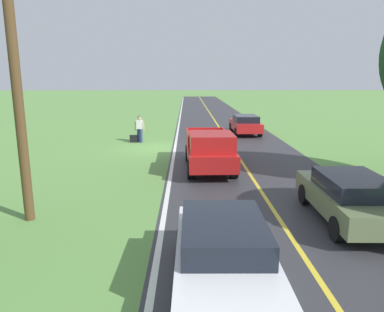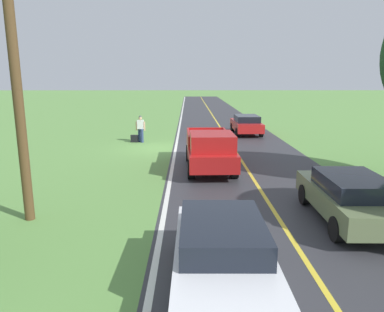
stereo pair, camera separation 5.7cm
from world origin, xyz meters
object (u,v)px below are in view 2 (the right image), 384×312
(hitchhiker_walking, at_px, (141,127))
(sedan_ahead_same_lane, at_px, (222,254))
(pickup_truck_passing, at_px, (210,149))
(suitcase_carried, at_px, (134,139))
(sedan_mid_oncoming, at_px, (350,197))
(utility_pole_roadside, at_px, (17,89))
(sedan_near_oncoming, at_px, (246,124))

(hitchhiker_walking, distance_m, sedan_ahead_same_lane, 17.21)
(pickup_truck_passing, bearing_deg, suitcase_carried, -58.01)
(suitcase_carried, xyz_separation_m, sedan_mid_oncoming, (-8.22, 13.27, 0.51))
(pickup_truck_passing, xyz_separation_m, utility_pole_roadside, (5.72, 5.82, 2.85))
(hitchhiker_walking, distance_m, suitcase_carried, 0.85)
(hitchhiker_walking, relative_size, suitcase_carried, 3.62)
(sedan_near_oncoming, distance_m, utility_pole_roadside, 19.02)
(pickup_truck_passing, distance_m, utility_pole_roadside, 8.64)
(sedan_mid_oncoming, distance_m, sedan_near_oncoming, 16.68)
(sedan_mid_oncoming, distance_m, utility_pole_roadside, 9.91)
(sedan_ahead_same_lane, xyz_separation_m, sedan_mid_oncoming, (-4.03, -3.46, 0.00))
(sedan_ahead_same_lane, height_order, sedan_near_oncoming, same)
(pickup_truck_passing, relative_size, sedan_mid_oncoming, 1.23)
(sedan_ahead_same_lane, xyz_separation_m, sedan_near_oncoming, (-3.65, -20.14, 0.00))
(utility_pole_roadside, bearing_deg, sedan_mid_oncoming, 178.58)
(suitcase_carried, xyz_separation_m, sedan_near_oncoming, (-7.84, -3.41, 0.51))
(pickup_truck_passing, bearing_deg, sedan_ahead_same_lane, 88.07)
(hitchhiker_walking, bearing_deg, utility_pole_roadside, 82.89)
(hitchhiker_walking, relative_size, utility_pole_roadside, 0.23)
(utility_pole_roadside, bearing_deg, sedan_near_oncoming, -118.83)
(hitchhiker_walking, bearing_deg, sedan_ahead_same_lane, 102.65)
(pickup_truck_passing, relative_size, sedan_ahead_same_lane, 1.23)
(hitchhiker_walking, xyz_separation_m, pickup_truck_passing, (-4.09, 7.28, -0.01))
(pickup_truck_passing, height_order, sedan_near_oncoming, pickup_truck_passing)
(suitcase_carried, bearing_deg, hitchhiker_walking, 100.86)
(hitchhiker_walking, distance_m, pickup_truck_passing, 8.34)
(sedan_mid_oncoming, xyz_separation_m, utility_pole_roadside, (9.42, -0.23, 3.06))
(suitcase_carried, xyz_separation_m, pickup_truck_passing, (-4.51, 7.22, 0.73))
(sedan_mid_oncoming, bearing_deg, sedan_ahead_same_lane, 40.70)
(suitcase_carried, distance_m, pickup_truck_passing, 8.54)
(hitchhiker_walking, xyz_separation_m, utility_pole_roadside, (1.63, 13.09, 2.84))
(sedan_mid_oncoming, relative_size, sedan_near_oncoming, 1.00)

